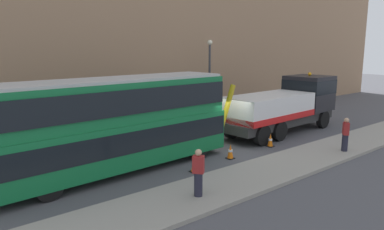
{
  "coord_description": "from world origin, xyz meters",
  "views": [
    {
      "loc": [
        -13.19,
        -13.62,
        5.34
      ],
      "look_at": [
        -1.95,
        0.08,
        2.0
      ],
      "focal_mm": 33.85,
      "sensor_mm": 36.0,
      "label": 1
    }
  ],
  "objects_px": {
    "traffic_cone_near_bus": "(194,164)",
    "traffic_cone_near_truck": "(270,140)",
    "pedestrian_bystander": "(345,135)",
    "traffic_cone_midway": "(230,152)",
    "recovery_tow_truck": "(285,104)",
    "double_decker_bus": "(114,121)",
    "pedestrian_onlooker": "(198,173)",
    "street_lamp": "(210,74)"
  },
  "relations": [
    {
      "from": "traffic_cone_near_bus",
      "to": "traffic_cone_near_truck",
      "type": "height_order",
      "value": "same"
    },
    {
      "from": "traffic_cone_near_bus",
      "to": "traffic_cone_midway",
      "type": "height_order",
      "value": "same"
    },
    {
      "from": "pedestrian_bystander",
      "to": "traffic_cone_midway",
      "type": "relative_size",
      "value": 2.38
    },
    {
      "from": "street_lamp",
      "to": "traffic_cone_near_truck",
      "type": "bearing_deg",
      "value": -104.56
    },
    {
      "from": "pedestrian_onlooker",
      "to": "traffic_cone_near_bus",
      "type": "distance_m",
      "value": 2.97
    },
    {
      "from": "pedestrian_bystander",
      "to": "traffic_cone_near_bus",
      "type": "relative_size",
      "value": 2.38
    },
    {
      "from": "double_decker_bus",
      "to": "street_lamp",
      "type": "height_order",
      "value": "street_lamp"
    },
    {
      "from": "pedestrian_bystander",
      "to": "traffic_cone_midway",
      "type": "xyz_separation_m",
      "value": [
        -5.06,
        3.09,
        -0.64
      ]
    },
    {
      "from": "pedestrian_bystander",
      "to": "traffic_cone_near_truck",
      "type": "relative_size",
      "value": 2.38
    },
    {
      "from": "traffic_cone_near_bus",
      "to": "street_lamp",
      "type": "bearing_deg",
      "value": 44.56
    },
    {
      "from": "pedestrian_bystander",
      "to": "traffic_cone_near_truck",
      "type": "height_order",
      "value": "pedestrian_bystander"
    },
    {
      "from": "recovery_tow_truck",
      "to": "traffic_cone_near_truck",
      "type": "xyz_separation_m",
      "value": [
        -3.54,
        -1.7,
        -1.42
      ]
    },
    {
      "from": "double_decker_bus",
      "to": "traffic_cone_midway",
      "type": "distance_m",
      "value": 5.81
    },
    {
      "from": "recovery_tow_truck",
      "to": "traffic_cone_near_bus",
      "type": "relative_size",
      "value": 14.16
    },
    {
      "from": "street_lamp",
      "to": "pedestrian_onlooker",
      "type": "bearing_deg",
      "value": -133.65
    },
    {
      "from": "traffic_cone_near_bus",
      "to": "pedestrian_bystander",
      "type": "bearing_deg",
      "value": -19.64
    },
    {
      "from": "recovery_tow_truck",
      "to": "traffic_cone_near_truck",
      "type": "relative_size",
      "value": 14.16
    },
    {
      "from": "recovery_tow_truck",
      "to": "double_decker_bus",
      "type": "distance_m",
      "value": 11.95
    },
    {
      "from": "pedestrian_bystander",
      "to": "double_decker_bus",
      "type": "bearing_deg",
      "value": 25.12
    },
    {
      "from": "recovery_tow_truck",
      "to": "traffic_cone_midway",
      "type": "relative_size",
      "value": 14.16
    },
    {
      "from": "double_decker_bus",
      "to": "recovery_tow_truck",
      "type": "bearing_deg",
      "value": -2.63
    },
    {
      "from": "recovery_tow_truck",
      "to": "pedestrian_bystander",
      "type": "height_order",
      "value": "recovery_tow_truck"
    },
    {
      "from": "pedestrian_onlooker",
      "to": "traffic_cone_midway",
      "type": "bearing_deg",
      "value": -8.2
    },
    {
      "from": "traffic_cone_near_bus",
      "to": "recovery_tow_truck",
      "type": "bearing_deg",
      "value": 13.38
    },
    {
      "from": "pedestrian_onlooker",
      "to": "pedestrian_bystander",
      "type": "bearing_deg",
      "value": -42.54
    },
    {
      "from": "traffic_cone_near_truck",
      "to": "street_lamp",
      "type": "distance_m",
      "value": 7.85
    },
    {
      "from": "pedestrian_bystander",
      "to": "traffic_cone_near_bus",
      "type": "distance_m",
      "value": 8.13
    },
    {
      "from": "traffic_cone_midway",
      "to": "traffic_cone_near_truck",
      "type": "bearing_deg",
      "value": 2.59
    },
    {
      "from": "traffic_cone_midway",
      "to": "traffic_cone_near_truck",
      "type": "height_order",
      "value": "same"
    },
    {
      "from": "traffic_cone_near_bus",
      "to": "street_lamp",
      "type": "height_order",
      "value": "street_lamp"
    },
    {
      "from": "double_decker_bus",
      "to": "traffic_cone_near_truck",
      "type": "height_order",
      "value": "double_decker_bus"
    },
    {
      "from": "double_decker_bus",
      "to": "pedestrian_onlooker",
      "type": "xyz_separation_m",
      "value": [
        0.86,
        -4.51,
        -1.25
      ]
    },
    {
      "from": "double_decker_bus",
      "to": "street_lamp",
      "type": "distance_m",
      "value": 11.56
    },
    {
      "from": "traffic_cone_near_bus",
      "to": "street_lamp",
      "type": "relative_size",
      "value": 0.12
    },
    {
      "from": "traffic_cone_near_bus",
      "to": "traffic_cone_near_truck",
      "type": "distance_m",
      "value": 5.81
    },
    {
      "from": "double_decker_bus",
      "to": "street_lamp",
      "type": "bearing_deg",
      "value": 24.64
    },
    {
      "from": "pedestrian_bystander",
      "to": "pedestrian_onlooker",
      "type": "bearing_deg",
      "value": 48.3
    },
    {
      "from": "traffic_cone_midway",
      "to": "street_lamp",
      "type": "xyz_separation_m",
      "value": [
        5.03,
        7.11,
        3.13
      ]
    },
    {
      "from": "traffic_cone_near_truck",
      "to": "street_lamp",
      "type": "bearing_deg",
      "value": 75.44
    },
    {
      "from": "pedestrian_onlooker",
      "to": "double_decker_bus",
      "type": "bearing_deg",
      "value": 60.73
    },
    {
      "from": "recovery_tow_truck",
      "to": "double_decker_bus",
      "type": "height_order",
      "value": "double_decker_bus"
    },
    {
      "from": "recovery_tow_truck",
      "to": "traffic_cone_near_bus",
      "type": "distance_m",
      "value": 9.69
    }
  ]
}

